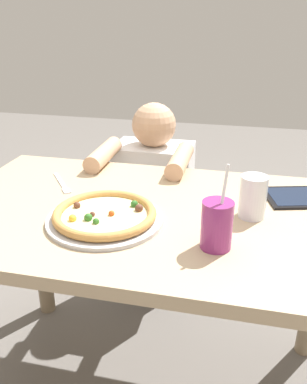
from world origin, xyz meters
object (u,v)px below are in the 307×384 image
at_px(pizza_near, 105,216).
at_px(fork, 62,184).
at_px(drink_cup_colored, 217,225).
at_px(tablet, 302,197).
at_px(water_cup_clear, 253,196).
at_px(diner_seated, 153,209).

bearing_deg(pizza_near, fork, 136.36).
bearing_deg(drink_cup_colored, tablet, 55.88).
distance_m(pizza_near, water_cup_clear, 0.44).
xyz_separation_m(drink_cup_colored, diner_seated, (-0.35, 0.78, -0.37)).
height_order(pizza_near, water_cup_clear, water_cup_clear).
height_order(pizza_near, drink_cup_colored, drink_cup_colored).
bearing_deg(tablet, drink_cup_colored, -124.12).
bearing_deg(tablet, water_cup_clear, -133.59).
bearing_deg(tablet, pizza_near, -152.71).
xyz_separation_m(pizza_near, tablet, (0.58, 0.30, -0.01)).
distance_m(pizza_near, drink_cup_colored, 0.34).
height_order(drink_cup_colored, tablet, drink_cup_colored).
relative_size(drink_cup_colored, water_cup_clear, 1.77).
bearing_deg(diner_seated, pizza_near, -88.70).
bearing_deg(fork, drink_cup_colored, -27.83).
xyz_separation_m(water_cup_clear, tablet, (0.16, 0.17, -0.06)).
height_order(drink_cup_colored, diner_seated, drink_cup_colored).
relative_size(drink_cup_colored, fork, 1.34).
distance_m(drink_cup_colored, water_cup_clear, 0.22).
bearing_deg(tablet, fork, -175.18).
xyz_separation_m(pizza_near, drink_cup_colored, (0.33, -0.07, 0.05)).
distance_m(tablet, diner_seated, 0.79).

